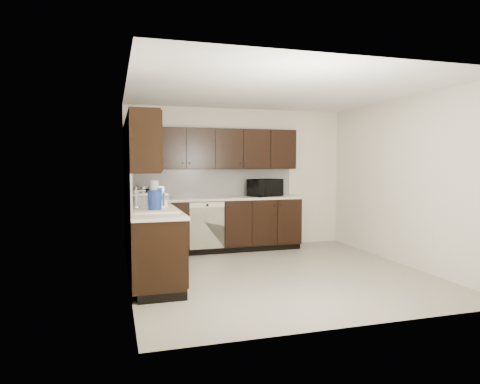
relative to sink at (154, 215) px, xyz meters
name	(u,v)px	position (x,y,z in m)	size (l,w,h in m)	color
floor	(278,273)	(1.68, 0.01, -0.88)	(4.00, 4.00, 0.00)	gray
ceiling	(279,91)	(1.68, 0.01, 1.62)	(4.00, 4.00, 0.00)	white
wall_back	(238,178)	(1.68, 2.01, 0.37)	(4.00, 0.02, 2.50)	beige
wall_left	(128,186)	(-0.32, 0.01, 0.37)	(0.02, 4.00, 2.50)	beige
wall_right	(403,182)	(3.68, 0.01, 0.37)	(0.02, 4.00, 2.50)	beige
wall_front	(360,194)	(1.68, -1.99, 0.37)	(4.00, 0.02, 2.50)	beige
lower_cabinets	(192,234)	(0.67, 1.12, -0.47)	(3.00, 2.80, 0.90)	black
countertop	(192,202)	(0.67, 1.12, 0.04)	(3.03, 2.83, 0.04)	beige
backsplash	(176,185)	(0.46, 1.33, 0.30)	(3.00, 2.80, 0.48)	white
upper_cabinets	(184,147)	(0.58, 1.22, 0.89)	(3.00, 2.80, 0.70)	black
dishwasher	(207,223)	(0.98, 1.42, -0.33)	(0.58, 0.04, 0.78)	beige
sink	(154,215)	(0.00, 0.00, 0.00)	(0.54, 0.82, 0.42)	beige
microwave	(265,188)	(2.08, 1.67, 0.21)	(0.55, 0.37, 0.30)	black
soap_bottle_a	(164,202)	(0.12, 0.07, 0.15)	(0.08, 0.08, 0.18)	gray
soap_bottle_b	(136,195)	(-0.17, 0.89, 0.18)	(0.10, 0.10, 0.25)	gray
toaster_oven	(152,192)	(0.12, 1.68, 0.17)	(0.34, 0.25, 0.21)	silver
storage_bin	(150,200)	(-0.01, 0.45, 0.14)	(0.43, 0.32, 0.17)	silver
blue_pitcher	(155,201)	(-0.01, -0.13, 0.19)	(0.17, 0.17, 0.26)	navy
teal_tumbler	(159,194)	(0.20, 1.34, 0.16)	(0.09, 0.09, 0.20)	#0C7284
paper_towel_roll	(154,191)	(0.12, 1.36, 0.22)	(0.14, 0.14, 0.32)	silver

